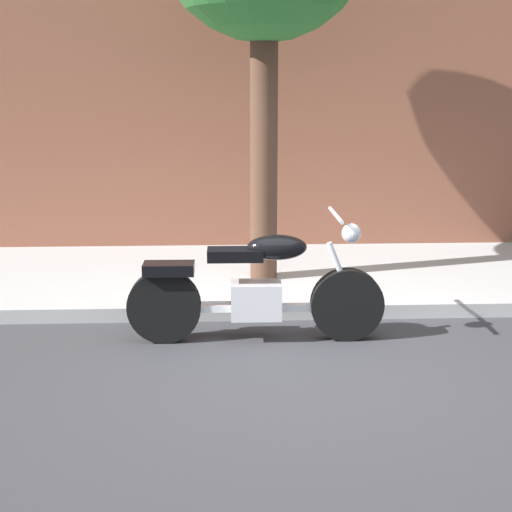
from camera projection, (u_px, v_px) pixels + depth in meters
ground_plane at (304, 367)px, 5.96m from camera, size 60.00×60.00×0.00m
sidewalk at (279, 277)px, 8.48m from camera, size 22.17×2.79×0.14m
motorcycle at (256, 291)px, 6.48m from camera, size 2.25×0.70×1.14m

